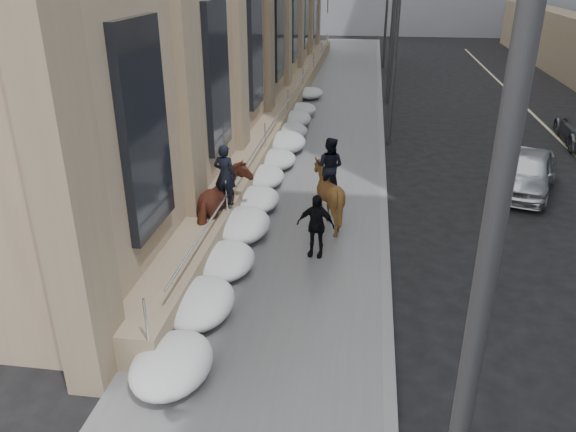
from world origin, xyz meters
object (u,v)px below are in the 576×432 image
Objects in this scene: pedestrian at (316,225)px; car_silver at (527,173)px; mounted_horse_right at (328,190)px; mounted_horse_left at (224,201)px.

pedestrian reaches higher than car_silver.
mounted_horse_left is at bearing 40.60° from mounted_horse_right.
car_silver is at bearing -144.43° from mounted_horse_left.
mounted_horse_right is at bearing -148.50° from mounted_horse_left.
mounted_horse_right is at bearing -129.99° from car_silver.
pedestrian is at bearing 102.70° from mounted_horse_right.
pedestrian is at bearing 170.52° from mounted_horse_left.
pedestrian is at bearing -118.77° from car_silver.
car_silver is (9.31, 4.96, -0.45)m from mounted_horse_left.
mounted_horse_right reaches higher than car_silver.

